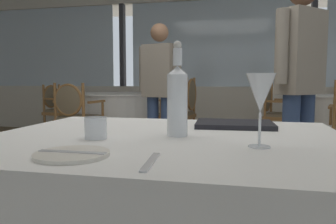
# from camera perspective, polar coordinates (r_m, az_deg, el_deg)

# --- Properties ---
(window_wall_far) EXTENTS (10.66, 0.14, 2.62)m
(window_wall_far) POSITION_cam_1_polar(r_m,az_deg,el_deg) (5.95, 7.61, 6.37)
(window_wall_far) COLOR silver
(window_wall_far) RESTS_ON ground_plane
(side_plate) EXTENTS (0.19, 0.19, 0.01)m
(side_plate) POSITION_cam_1_polar(r_m,az_deg,el_deg) (0.89, -16.38, -7.08)
(side_plate) COLOR silver
(side_plate) RESTS_ON foreground_table
(butter_knife) EXTENTS (0.19, 0.02, 0.00)m
(butter_knife) POSITION_cam_1_polar(r_m,az_deg,el_deg) (0.89, -16.39, -6.75)
(butter_knife) COLOR silver
(butter_knife) RESTS_ON foreground_table
(dinner_fork) EXTENTS (0.03, 0.18, 0.00)m
(dinner_fork) POSITION_cam_1_polar(r_m,az_deg,el_deg) (0.79, -3.06, -8.65)
(dinner_fork) COLOR silver
(dinner_fork) RESTS_ON foreground_table
(water_bottle) EXTENTS (0.07, 0.07, 0.33)m
(water_bottle) POSITION_cam_1_polar(r_m,az_deg,el_deg) (1.15, 1.64, 2.41)
(water_bottle) COLOR white
(water_bottle) RESTS_ON foreground_table
(wine_glass) EXTENTS (0.09, 0.09, 0.22)m
(wine_glass) POSITION_cam_1_polar(r_m,az_deg,el_deg) (0.99, 15.84, 3.02)
(wine_glass) COLOR white
(wine_glass) RESTS_ON foreground_table
(water_tumbler) EXTENTS (0.07, 0.07, 0.07)m
(water_tumbler) POSITION_cam_1_polar(r_m,az_deg,el_deg) (1.13, -12.49, -2.72)
(water_tumbler) COLOR white
(water_tumbler) RESTS_ON foreground_table
(menu_book) EXTENTS (0.33, 0.25, 0.02)m
(menu_book) POSITION_cam_1_polar(r_m,az_deg,el_deg) (1.43, 11.49, -2.08)
(menu_book) COLOR black
(menu_book) RESTS_ON foreground_table
(background_table_0) EXTENTS (1.32, 1.32, 0.76)m
(background_table_0) POSITION_cam_1_polar(r_m,az_deg,el_deg) (5.18, -9.01, -0.95)
(background_table_0) COLOR white
(background_table_0) RESTS_ON ground_plane
(dining_chair_0_0) EXTENTS (0.51, 0.57, 1.00)m
(dining_chair_0_0) POSITION_cam_1_polar(r_m,az_deg,el_deg) (4.75, 2.72, 0.91)
(dining_chair_0_0) COLOR olive
(dining_chair_0_0) RESTS_ON ground_plane
(dining_chair_0_1) EXTENTS (0.57, 0.51, 0.99)m
(dining_chair_0_1) POSITION_cam_1_polar(r_m,az_deg,el_deg) (6.14, -4.28, 1.99)
(dining_chair_0_1) COLOR olive
(dining_chair_0_1) RESTS_ON ground_plane
(dining_chair_0_2) EXTENTS (0.51, 0.57, 0.89)m
(dining_chair_0_2) POSITION_cam_1_polar(r_m,az_deg,el_deg) (5.75, -18.60, 0.91)
(dining_chair_0_2) COLOR olive
(dining_chair_0_2) RESTS_ON ground_plane
(dining_chair_0_3) EXTENTS (0.57, 0.51, 0.93)m
(dining_chair_0_3) POSITION_cam_1_polar(r_m,az_deg,el_deg) (4.24, -15.89, -0.17)
(dining_chair_0_3) COLOR olive
(dining_chair_0_3) RESTS_ON ground_plane
(dining_chair_1_2) EXTENTS (0.57, 0.62, 0.92)m
(dining_chair_1_2) POSITION_cam_1_polar(r_m,az_deg,el_deg) (4.98, 18.35, 0.40)
(dining_chair_1_2) COLOR olive
(dining_chair_1_2) RESTS_ON ground_plane
(diner_person_0) EXTENTS (0.40, 0.40, 1.74)m
(diner_person_0) POSITION_cam_1_polar(r_m,az_deg,el_deg) (2.73, 22.03, 5.95)
(diner_person_0) COLOR #334770
(diner_person_0) RESTS_ON ground_plane
(diner_person_1) EXTENTS (0.51, 0.29, 1.58)m
(diner_person_1) POSITION_cam_1_polar(r_m,az_deg,el_deg) (3.67, -1.47, 4.55)
(diner_person_1) COLOR #334770
(diner_person_1) RESTS_ON ground_plane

